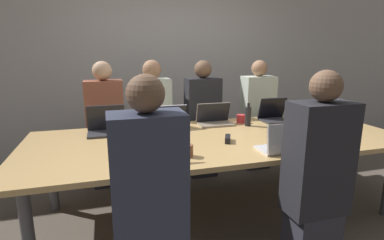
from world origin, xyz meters
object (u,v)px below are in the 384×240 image
Objects in this scene: person_far_left at (106,127)px; person_far_right at (257,117)px; laptop_near_left at (151,151)px; bottle_far_center at (248,116)px; person_near_midright at (316,180)px; cup_far_center at (241,119)px; person_far_midleft at (154,123)px; laptop_far_center at (214,118)px; laptop_far_midleft at (171,122)px; stapler at (228,139)px; laptop_near_midright at (284,143)px; laptop_far_right at (274,114)px; cup_near_left at (188,151)px; person_near_left at (149,205)px; laptop_far_left at (106,125)px; person_far_center at (203,121)px; cup_near_midright at (314,143)px.

person_far_left is 1.87m from person_far_right.
bottle_far_center is at bearing -146.67° from laptop_near_left.
person_far_right is at bearing -106.65° from person_near_midright.
person_far_midleft is at bearing 150.42° from cup_far_center.
bottle_far_center is (0.31, -0.16, 0.04)m from laptop_far_center.
laptop_far_midleft is 0.68m from stapler.
laptop_near_midright is 0.26× the size of person_near_midright.
person_far_left is 1.87m from laptop_far_right.
bottle_far_center is at bearing -36.01° from person_far_midleft.
laptop_near_midright is at bearing -25.91° from stapler.
cup_near_left and cup_far_center have the same top height.
laptop_far_right is 0.41m from bottle_far_center.
person_near_left is 3.98× the size of laptop_far_left.
laptop_near_left is at bearing -141.44° from cup_far_center.
laptop_far_right is 0.53m from person_far_right.
person_far_right is 1.92m from person_near_midright.
laptop_near_left is 0.91m from laptop_far_midleft.
person_far_center is at bearing -1.54° from person_far_left.
laptop_far_right is 0.23× the size of person_far_midleft.
laptop_far_midleft is 0.89× the size of laptop_near_midright.
person_far_center is at bearing 146.25° from laptop_far_right.
bottle_far_center is (0.84, 0.71, 0.06)m from cup_near_left.
person_far_right is 1.47m from cup_near_midright.
cup_near_midright is at bearing -125.36° from person_near_midright.
laptop_near_midright is at bearing -110.91° from person_far_right.
laptop_far_right is at bearing -139.46° from person_near_left.
laptop_near_left is 0.90× the size of laptop_far_center.
laptop_near_midright is 0.40m from person_near_midright.
laptop_near_left is 0.23× the size of person_far_right.
laptop_far_midleft is 1.34m from cup_near_midright.
laptop_far_midleft is 0.88× the size of laptop_far_center.
laptop_far_right is at bearing 0.47° from laptop_far_left.
laptop_far_center is at bearing -148.08° from person_far_right.
laptop_near_left is 2.11× the size of stapler.
person_far_midleft is 2.00m from person_near_midright.
person_far_right reaches higher than stapler.
laptop_far_right is 0.83m from person_far_center.
laptop_far_left is at bearing -36.03° from laptop_near_midright.
laptop_far_right is at bearing -117.08° from laptop_near_midright.
person_far_midleft is (0.23, 1.37, -0.13)m from laptop_near_left.
person_far_center is 0.68m from bottle_far_center.
laptop_far_right is 3.57× the size of cup_far_center.
person_near_midright is (-0.55, -1.84, 0.00)m from person_far_right.
person_far_left is 5.81× the size of bottle_far_center.
laptop_near_left is at bearing -71.11° from laptop_far_left.
stapler is (0.37, -0.57, -0.04)m from laptop_far_midleft.
cup_near_midright is (1.07, -1.44, 0.10)m from person_far_midleft.
person_near_midright is at bearing -66.88° from person_far_midleft.
person_far_right is 3.83× the size of laptop_far_center.
cup_far_center is at bearing 45.95° from cup_near_left.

